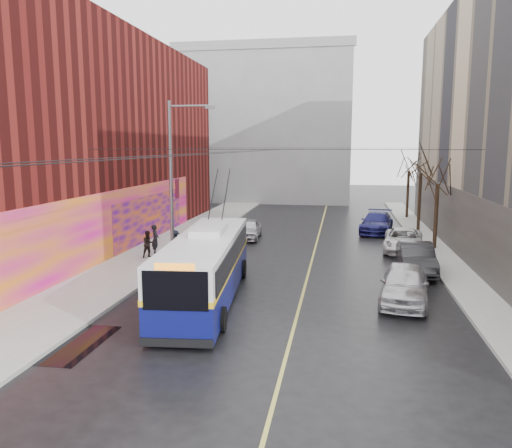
% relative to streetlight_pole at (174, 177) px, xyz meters
% --- Properties ---
extents(ground, '(140.00, 140.00, 0.00)m').
position_rel_streetlight_pole_xyz_m(ground, '(6.14, -10.00, -4.85)').
color(ground, black).
rests_on(ground, ground).
extents(sidewalk_left, '(4.00, 60.00, 0.15)m').
position_rel_streetlight_pole_xyz_m(sidewalk_left, '(-1.86, 2.00, -4.77)').
color(sidewalk_left, gray).
rests_on(sidewalk_left, ground).
extents(sidewalk_right, '(2.00, 60.00, 0.15)m').
position_rel_streetlight_pole_xyz_m(sidewalk_right, '(15.14, 2.00, -4.77)').
color(sidewalk_right, gray).
rests_on(sidewalk_right, ground).
extents(lane_line, '(0.12, 50.00, 0.01)m').
position_rel_streetlight_pole_xyz_m(lane_line, '(7.64, 4.00, -4.84)').
color(lane_line, '#BFB74C').
rests_on(lane_line, ground).
extents(building_left, '(12.11, 36.00, 14.00)m').
position_rel_streetlight_pole_xyz_m(building_left, '(-9.85, 3.99, 2.14)').
color(building_left, '#4F110F').
rests_on(building_left, ground).
extents(building_far, '(20.50, 12.10, 18.00)m').
position_rel_streetlight_pole_xyz_m(building_far, '(0.14, 34.99, 4.17)').
color(building_far, gray).
rests_on(building_far, ground).
extents(streetlight_pole, '(2.65, 0.60, 9.00)m').
position_rel_streetlight_pole_xyz_m(streetlight_pole, '(0.00, 0.00, 0.00)').
color(streetlight_pole, slate).
rests_on(streetlight_pole, ground).
extents(catenary_wires, '(18.00, 60.00, 0.22)m').
position_rel_streetlight_pole_xyz_m(catenary_wires, '(3.60, 4.77, 1.40)').
color(catenary_wires, black).
extents(tree_near, '(3.20, 3.20, 6.40)m').
position_rel_streetlight_pole_xyz_m(tree_near, '(15.14, 6.00, 0.13)').
color(tree_near, black).
rests_on(tree_near, ground).
extents(tree_mid, '(3.20, 3.20, 6.68)m').
position_rel_streetlight_pole_xyz_m(tree_mid, '(15.14, 13.00, 0.41)').
color(tree_mid, black).
rests_on(tree_mid, ground).
extents(tree_far, '(3.20, 3.20, 6.57)m').
position_rel_streetlight_pole_xyz_m(tree_far, '(15.14, 20.00, 0.30)').
color(tree_far, black).
rests_on(tree_far, ground).
extents(puddle, '(2.06, 3.54, 0.01)m').
position_rel_streetlight_pole_xyz_m(puddle, '(0.39, -11.97, -4.84)').
color(puddle, black).
rests_on(puddle, ground).
extents(pigeons_flying, '(3.25, 3.36, 2.39)m').
position_rel_streetlight_pole_xyz_m(pigeons_flying, '(2.99, 0.79, 1.96)').
color(pigeons_flying, slate).
extents(trolleybus, '(3.47, 11.48, 5.38)m').
position_rel_streetlight_pole_xyz_m(trolleybus, '(3.61, -6.49, -3.35)').
color(trolleybus, '#0B0E53').
rests_on(trolleybus, ground).
extents(parked_car_a, '(2.60, 4.99, 1.62)m').
position_rel_streetlight_pole_xyz_m(parked_car_a, '(11.94, -5.48, -4.04)').
color(parked_car_a, silver).
rests_on(parked_car_a, ground).
extents(parked_car_b, '(1.70, 4.78, 1.57)m').
position_rel_streetlight_pole_xyz_m(parked_car_b, '(13.14, -0.22, -4.06)').
color(parked_car_b, '#262628').
rests_on(parked_car_b, ground).
extents(parked_car_c, '(2.93, 5.36, 1.42)m').
position_rel_streetlight_pole_xyz_m(parked_car_c, '(13.14, 5.22, -4.14)').
color(parked_car_c, silver).
rests_on(parked_car_c, ground).
extents(parked_car_d, '(3.05, 5.68, 1.56)m').
position_rel_streetlight_pole_xyz_m(parked_car_d, '(11.94, 11.97, -4.07)').
color(parked_car_d, navy).
rests_on(parked_car_d, ground).
extents(following_car, '(1.88, 4.21, 1.40)m').
position_rel_streetlight_pole_xyz_m(following_car, '(2.75, 7.89, -4.14)').
color(following_car, '#B8B9BE').
rests_on(following_car, ground).
extents(pedestrian_a, '(0.61, 0.75, 1.78)m').
position_rel_streetlight_pole_xyz_m(pedestrian_a, '(-1.66, 1.23, -3.81)').
color(pedestrian_a, black).
rests_on(pedestrian_a, sidewalk_left).
extents(pedestrian_b, '(0.97, 0.96, 1.58)m').
position_rel_streetlight_pole_xyz_m(pedestrian_b, '(-1.69, 0.23, -3.91)').
color(pedestrian_b, black).
rests_on(pedestrian_b, sidewalk_left).
extents(pedestrian_c, '(0.90, 1.12, 1.52)m').
position_rel_streetlight_pole_xyz_m(pedestrian_c, '(-0.36, 1.03, -3.94)').
color(pedestrian_c, black).
rests_on(pedestrian_c, sidewalk_left).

